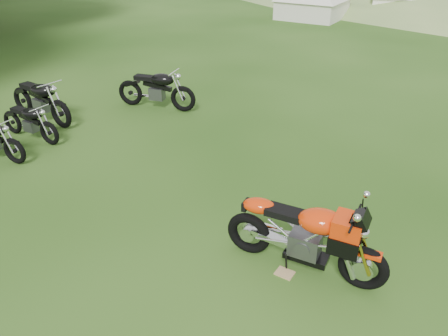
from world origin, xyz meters
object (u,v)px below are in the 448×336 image
(plywood_board, at_px, (285,273))
(vintage_moto_d, at_px, (40,99))
(sport_motorcycle, at_px, (305,231))
(vintage_moto_a, at_px, (29,120))
(vintage_moto_c, at_px, (156,88))

(plywood_board, bearing_deg, vintage_moto_d, 148.84)
(plywood_board, bearing_deg, sport_motorcycle, 41.02)
(vintage_moto_a, xyz_separation_m, vintage_moto_c, (1.94, 2.45, 0.11))
(vintage_moto_a, xyz_separation_m, vintage_moto_d, (-0.40, 0.98, 0.12))
(vintage_moto_d, bearing_deg, vintage_moto_c, 52.98)
(plywood_board, relative_size, vintage_moto_a, 0.14)
(sport_motorcycle, relative_size, vintage_moto_c, 1.03)
(plywood_board, bearing_deg, vintage_moto_a, 154.32)
(vintage_moto_a, relative_size, vintage_moto_c, 0.80)
(vintage_moto_d, bearing_deg, plywood_board, -10.32)
(plywood_board, height_order, vintage_moto_a, vintage_moto_a)
(vintage_moto_c, bearing_deg, vintage_moto_a, -125.24)
(vintage_moto_d, bearing_deg, vintage_moto_a, -47.16)
(sport_motorcycle, xyz_separation_m, vintage_moto_a, (-6.17, 2.70, -0.20))
(sport_motorcycle, bearing_deg, plywood_board, -126.87)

